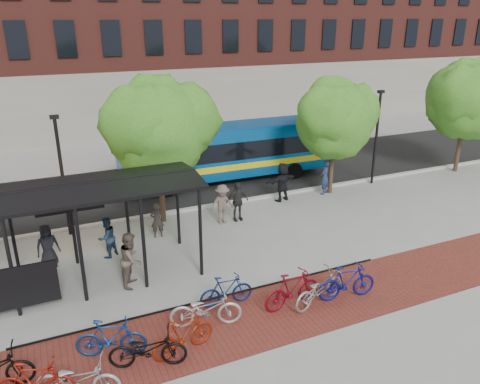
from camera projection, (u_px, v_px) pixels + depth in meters
name	position (u px, v px, depth m)	size (l,w,h in m)	color
ground	(254.00, 238.00, 19.60)	(160.00, 160.00, 0.00)	#9E9E99
asphalt_street	(193.00, 181.00, 26.43)	(160.00, 8.00, 0.01)	black
curb	(219.00, 204.00, 22.99)	(160.00, 0.25, 0.12)	#B7B7B2
brick_strip	(266.00, 315.00, 14.56)	(24.00, 3.00, 0.01)	maroon
bike_rack_rail	(217.00, 310.00, 14.83)	(12.00, 0.05, 0.95)	black
building_brick	(230.00, 1.00, 42.10)	(55.00, 14.00, 20.00)	brown
bus_shelter	(34.00, 206.00, 15.02)	(10.60, 3.07, 3.60)	black
tree_b	(159.00, 124.00, 19.78)	(5.15, 4.20, 6.47)	#382619
tree_c	(336.00, 116.00, 23.35)	(4.66, 3.80, 5.92)	#382619
tree_d	(468.00, 96.00, 26.65)	(5.39, 4.40, 6.55)	#382619
lamp_post_left	(62.00, 173.00, 19.03)	(0.35, 0.20, 5.12)	black
lamp_post_right	(376.00, 135.00, 25.14)	(0.35, 0.20, 5.12)	black
bus	(225.00, 149.00, 25.94)	(11.67, 2.98, 3.14)	#084D94
bike_1	(36.00, 382.00, 11.13)	(0.54, 1.91, 1.15)	maroon
bike_2	(78.00, 379.00, 11.25)	(0.72, 2.07, 1.09)	#9F9FA2
bike_3	(111.00, 338.00, 12.63)	(0.54, 1.93, 1.16)	navy
bike_4	(148.00, 349.00, 12.27)	(0.72, 2.06, 1.08)	black
bike_5	(183.00, 335.00, 12.76)	(0.53, 1.88, 1.13)	#98270D
bike_6	(206.00, 309.00, 13.91)	(0.75, 2.16, 1.13)	#BDBDC0
bike_7	(226.00, 290.00, 14.92)	(0.50, 1.76, 1.06)	navy
bike_9	(292.00, 289.00, 14.80)	(0.58, 2.07, 1.24)	maroon
bike_10	(319.00, 289.00, 14.96)	(0.74, 2.14, 1.12)	gray
bike_11	(347.00, 282.00, 15.24)	(0.57, 2.03, 1.22)	navy
pedestrian_0	(48.00, 246.00, 17.11)	(0.83, 0.54, 1.70)	black
pedestrian_1	(157.00, 220.00, 19.48)	(0.55, 0.36, 1.52)	#3B342F
pedestrian_2	(107.00, 237.00, 17.84)	(0.79, 0.62, 1.63)	#1D3044
pedestrian_3	(222.00, 204.00, 20.73)	(1.18, 0.68, 1.83)	brown
pedestrian_4	(237.00, 201.00, 21.07)	(1.06, 0.44, 1.81)	#292929
pedestrian_5	(282.00, 182.00, 23.30)	(1.83, 0.58, 1.97)	black
pedestrian_7	(325.00, 177.00, 24.19)	(0.67, 0.44, 1.84)	navy
pedestrian_8	(131.00, 259.00, 15.91)	(0.95, 0.74, 1.96)	brown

